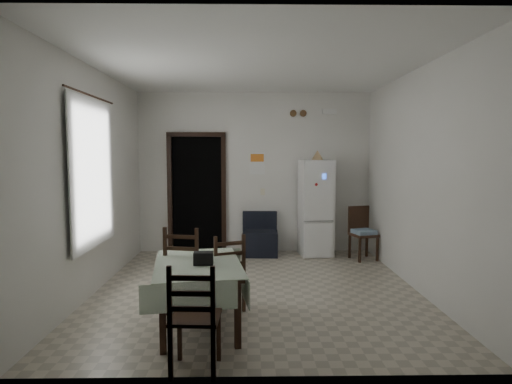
{
  "coord_description": "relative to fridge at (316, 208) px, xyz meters",
  "views": [
    {
      "loc": [
        -0.1,
        -5.55,
        1.78
      ],
      "look_at": [
        0.0,
        0.5,
        1.25
      ],
      "focal_mm": 30.0,
      "sensor_mm": 36.0,
      "label": 1
    }
  ],
  "objects": [
    {
      "name": "wall_left",
      "position": [
        -3.18,
        -1.93,
        0.61
      ],
      "size": [
        0.02,
        4.5,
        2.9
      ],
      "primitive_type": null,
      "color": "silver",
      "rests_on": "ground"
    },
    {
      "name": "tan_cone",
      "position": [
        0.02,
        0.02,
        0.93
      ],
      "size": [
        0.23,
        0.23,
        0.17
      ],
      "primitive_type": "cone",
      "rotation": [
        0.0,
        0.0,
        -0.13
      ],
      "color": "tan",
      "rests_on": "fridge"
    },
    {
      "name": "light_switch",
      "position": [
        -0.93,
        0.31,
        0.26
      ],
      "size": [
        0.08,
        0.02,
        0.12
      ],
      "primitive_type": "cube",
      "color": "beige",
      "rests_on": "ground"
    },
    {
      "name": "vent_right",
      "position": [
        -0.2,
        0.3,
        1.68
      ],
      "size": [
        0.12,
        0.03,
        0.12
      ],
      "primitive_type": "cylinder",
      "rotation": [
        1.57,
        0.0,
        0.0
      ],
      "color": "brown",
      "rests_on": "ground"
    },
    {
      "name": "emergency_light",
      "position": [
        0.27,
        0.28,
        1.71
      ],
      "size": [
        0.25,
        0.07,
        0.09
      ],
      "primitive_type": "cube",
      "color": "white",
      "rests_on": "ground"
    },
    {
      "name": "navy_seat",
      "position": [
        -0.99,
        0.0,
        -0.47
      ],
      "size": [
        0.65,
        0.63,
        0.75
      ],
      "primitive_type": null,
      "rotation": [
        0.0,
        0.0,
        -0.05
      ],
      "color": "black",
      "rests_on": "ground"
    },
    {
      "name": "ceiling",
      "position": [
        -1.08,
        -1.93,
        2.06
      ],
      "size": [
        4.2,
        4.5,
        0.02
      ],
      "primitive_type": null,
      "color": "white",
      "rests_on": "ground"
    },
    {
      "name": "vent_left",
      "position": [
        -0.38,
        0.3,
        1.68
      ],
      "size": [
        0.12,
        0.03,
        0.12
      ],
      "primitive_type": "cylinder",
      "rotation": [
        1.57,
        0.0,
        0.0
      ],
      "color": "brown",
      "rests_on": "ground"
    },
    {
      "name": "dining_chair_near_head",
      "position": [
        -1.62,
        -4.07,
        -0.38
      ],
      "size": [
        0.42,
        0.42,
        0.93
      ],
      "primitive_type": null,
      "rotation": [
        0.0,
        0.0,
        3.09
      ],
      "color": "black",
      "rests_on": "ground"
    },
    {
      "name": "dining_table",
      "position": [
        -1.71,
        -3.17,
        -0.51
      ],
      "size": [
        1.05,
        1.42,
        0.67
      ],
      "primitive_type": null,
      "rotation": [
        0.0,
        0.0,
        0.16
      ],
      "color": "#9EAE95",
      "rests_on": "ground"
    },
    {
      "name": "window_recess",
      "position": [
        -3.23,
        -2.13,
        0.71
      ],
      "size": [
        0.1,
        1.2,
        1.6
      ],
      "primitive_type": "cube",
      "color": "silver",
      "rests_on": "ground"
    },
    {
      "name": "wall_back",
      "position": [
        -1.08,
        0.32,
        0.61
      ],
      "size": [
        4.2,
        0.02,
        2.9
      ],
      "primitive_type": null,
      "color": "silver",
      "rests_on": "ground"
    },
    {
      "name": "black_bag",
      "position": [
        -1.64,
        -3.23,
        -0.1
      ],
      "size": [
        0.2,
        0.13,
        0.13
      ],
      "primitive_type": "cube",
      "rotation": [
        0.0,
        0.0,
        0.04
      ],
      "color": "black",
      "rests_on": "dining_table"
    },
    {
      "name": "doorway",
      "position": [
        -2.13,
        0.52,
        0.22
      ],
      "size": [
        1.06,
        0.52,
        2.22
      ],
      "color": "black",
      "rests_on": "ground"
    },
    {
      "name": "calendar",
      "position": [
        -1.03,
        0.31,
        0.78
      ],
      "size": [
        0.28,
        0.02,
        0.4
      ],
      "primitive_type": "cube",
      "color": "white",
      "rests_on": "ground"
    },
    {
      "name": "fridge",
      "position": [
        0.0,
        0.0,
        0.0
      ],
      "size": [
        0.6,
        0.6,
        1.69
      ],
      "primitive_type": null,
      "rotation": [
        0.0,
        0.0,
        0.1
      ],
      "color": "white",
      "rests_on": "ground"
    },
    {
      "name": "curtain_rod",
      "position": [
        -3.11,
        -2.13,
        1.66
      ],
      "size": [
        0.02,
        1.6,
        0.02
      ],
      "primitive_type": "cylinder",
      "rotation": [
        1.57,
        0.0,
        0.0
      ],
      "color": "black",
      "rests_on": "ground"
    },
    {
      "name": "wall_right",
      "position": [
        1.02,
        -1.93,
        0.61
      ],
      "size": [
        0.02,
        4.5,
        2.9
      ],
      "primitive_type": null,
      "color": "silver",
      "rests_on": "ground"
    },
    {
      "name": "calendar_image",
      "position": [
        -1.03,
        0.3,
        0.88
      ],
      "size": [
        0.24,
        0.01,
        0.14
      ],
      "primitive_type": "cube",
      "color": "orange",
      "rests_on": "ground"
    },
    {
      "name": "curtain",
      "position": [
        -3.12,
        -2.13,
        0.71
      ],
      "size": [
        0.02,
        1.45,
        1.85
      ],
      "primitive_type": "cube",
      "color": "silver",
      "rests_on": "ground"
    },
    {
      "name": "dining_chair_far_right",
      "position": [
        -1.45,
        -2.65,
        -0.4
      ],
      "size": [
        0.49,
        0.49,
        0.89
      ],
      "primitive_type": null,
      "rotation": [
        0.0,
        0.0,
        3.5
      ],
      "color": "black",
      "rests_on": "ground"
    },
    {
      "name": "dining_chair_far_left",
      "position": [
        -1.89,
        -2.69,
        -0.35
      ],
      "size": [
        0.49,
        0.49,
        0.99
      ],
      "primitive_type": null,
      "rotation": [
        0.0,
        0.0,
        2.95
      ],
      "color": "black",
      "rests_on": "ground"
    },
    {
      "name": "ground",
      "position": [
        -1.08,
        -1.93,
        -0.84
      ],
      "size": [
        4.5,
        4.5,
        0.0
      ],
      "primitive_type": "plane",
      "color": "#A79D88",
      "rests_on": "ground"
    },
    {
      "name": "wall_front",
      "position": [
        -1.08,
        -4.18,
        0.61
      ],
      "size": [
        4.2,
        0.02,
        2.9
      ],
      "primitive_type": null,
      "color": "silver",
      "rests_on": "ground"
    },
    {
      "name": "corner_chair",
      "position": [
        0.76,
        -0.37,
        -0.39
      ],
      "size": [
        0.48,
        0.48,
        0.9
      ],
      "primitive_type": null,
      "rotation": [
        0.0,
        0.0,
        0.28
      ],
      "color": "black",
      "rests_on": "ground"
    }
  ]
}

